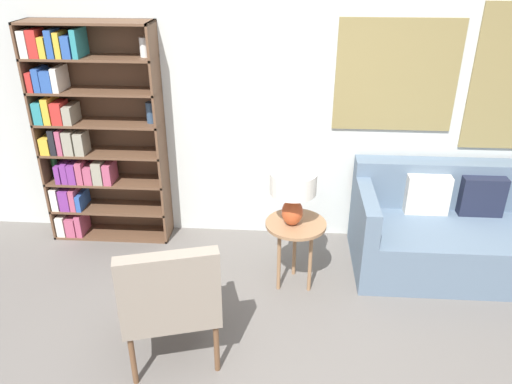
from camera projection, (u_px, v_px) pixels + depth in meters
The scene contains 6 objects.
wall_back at pixel (278, 92), 4.24m from camera, with size 6.40×0.08×2.70m.
bookshelf at pixel (85, 137), 4.35m from camera, with size 1.08×0.30×1.95m.
armchair at pixel (170, 294), 3.10m from camera, with size 0.74×0.75×0.92m.
couch at pixel (453, 231), 4.20m from camera, with size 1.65×0.89×0.84m.
side_table at pixel (296, 231), 3.85m from camera, with size 0.47×0.47×0.58m.
table_lamp at pixel (293, 189), 3.66m from camera, with size 0.34×0.34×0.43m.
Camera 1 is at (0.15, -2.15, 2.49)m, focal length 35.00 mm.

